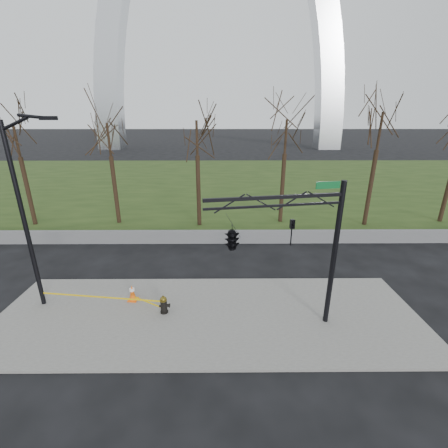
{
  "coord_description": "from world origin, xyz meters",
  "views": [
    {
      "loc": [
        0.6,
        -10.66,
        8.03
      ],
      "look_at": [
        0.69,
        2.0,
        3.51
      ],
      "focal_mm": 23.71,
      "sensor_mm": 36.0,
      "label": 1
    }
  ],
  "objects_px": {
    "traffic_signal_mast": "(253,235)",
    "traffic_cone": "(132,293)",
    "fire_hydrant": "(164,305)",
    "street_light": "(26,207)"
  },
  "relations": [
    {
      "from": "traffic_signal_mast",
      "to": "traffic_cone",
      "type": "bearing_deg",
      "value": 148.62
    },
    {
      "from": "fire_hydrant",
      "to": "traffic_signal_mast",
      "type": "bearing_deg",
      "value": -16.49
    },
    {
      "from": "street_light",
      "to": "traffic_signal_mast",
      "type": "bearing_deg",
      "value": -1.25
    },
    {
      "from": "traffic_cone",
      "to": "traffic_signal_mast",
      "type": "height_order",
      "value": "traffic_signal_mast"
    },
    {
      "from": "traffic_cone",
      "to": "street_light",
      "type": "height_order",
      "value": "street_light"
    },
    {
      "from": "fire_hydrant",
      "to": "traffic_cone",
      "type": "relative_size",
      "value": 1.06
    },
    {
      "from": "fire_hydrant",
      "to": "traffic_signal_mast",
      "type": "distance_m",
      "value": 5.27
    },
    {
      "from": "fire_hydrant",
      "to": "traffic_cone",
      "type": "xyz_separation_m",
      "value": [
        -1.63,
        0.93,
        0.01
      ]
    },
    {
      "from": "fire_hydrant",
      "to": "traffic_signal_mast",
      "type": "height_order",
      "value": "traffic_signal_mast"
    },
    {
      "from": "fire_hydrant",
      "to": "traffic_signal_mast",
      "type": "xyz_separation_m",
      "value": [
        3.61,
        -1.15,
        3.66
      ]
    }
  ]
}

